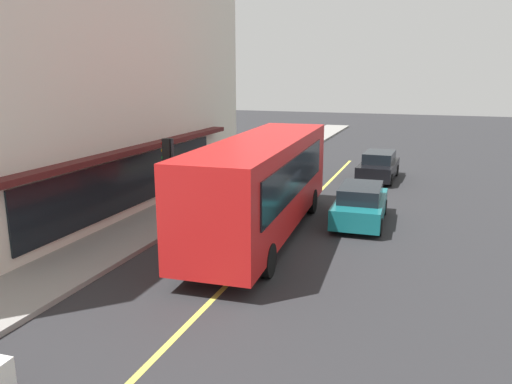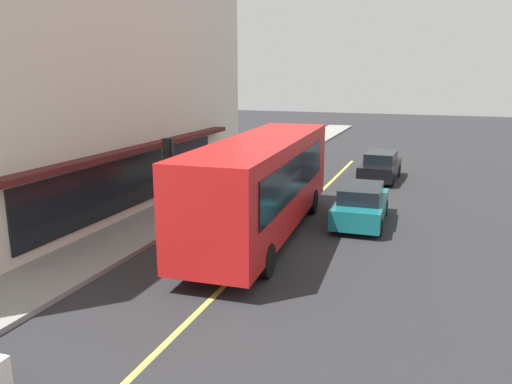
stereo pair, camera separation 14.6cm
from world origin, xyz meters
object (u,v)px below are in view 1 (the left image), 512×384
Objects in this scene: bus at (263,182)px; pedestrian_by_curb at (203,171)px; car_black at (378,166)px; car_teal at (360,204)px; traffic_light at (169,160)px.

bus is 7.18m from pedestrian_by_curb.
car_teal is at bearing -178.59° from car_black.
bus is at bearing -137.49° from pedestrian_by_curb.
traffic_light reaches higher than car_black.
traffic_light is at bearing 150.19° from car_black.
pedestrian_by_curb is at bearing 72.39° from car_teal.
car_teal is at bearing -67.59° from traffic_light.
pedestrian_by_curb is at bearing 12.01° from traffic_light.
car_black is at bearing -29.81° from traffic_light.
bus is 4.29m from car_teal.
car_teal is (2.78, -6.74, -1.79)m from traffic_light.
traffic_light is 0.73× the size of car_black.
traffic_light is at bearing -167.99° from pedestrian_by_curb.
bus is 2.58× the size of car_black.
traffic_light is 13.25m from car_black.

